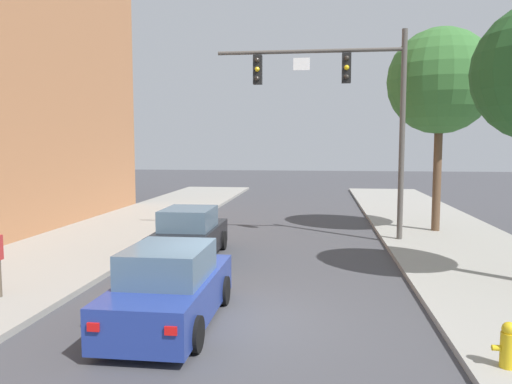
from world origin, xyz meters
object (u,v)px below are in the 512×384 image
Objects in this scene: fire_hydrant at (508,345)px; car_following_blue at (170,289)px; car_lead_black at (190,235)px; traffic_signal_mast at (348,95)px; street_tree_second at (440,82)px.

car_following_blue is at bearing 165.14° from fire_hydrant.
car_following_blue is 5.89× the size of fire_hydrant.
car_lead_black is 5.92× the size of fire_hydrant.
traffic_signal_mast is at bearing 66.72° from car_following_blue.
street_tree_second reaches higher than traffic_signal_mast.
traffic_signal_mast is 11.85m from fire_hydrant.
fire_hydrant is (5.83, -1.55, -0.22)m from car_following_blue.
car_following_blue is (-3.91, -9.10, -4.63)m from traffic_signal_mast.
street_tree_second is at bearing 31.59° from car_lead_black.
car_lead_black is 11.52m from street_tree_second.
car_lead_black is at bearing -148.41° from street_tree_second.
car_lead_black is 10.13m from fire_hydrant.
fire_hydrant is (6.98, -7.34, -0.22)m from car_lead_black.
traffic_signal_mast is at bearing 33.15° from car_lead_black.
traffic_signal_mast is 1.76× the size of car_lead_black.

